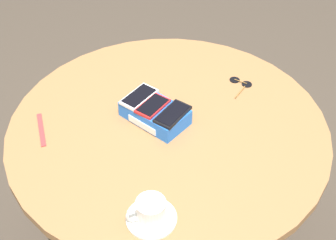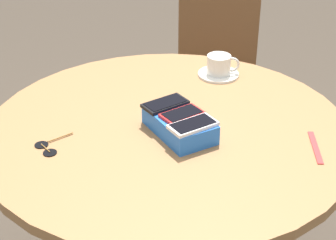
% 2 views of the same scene
% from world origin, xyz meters
% --- Properties ---
extents(round_table, '(1.07, 1.07, 0.76)m').
position_xyz_m(round_table, '(0.00, 0.00, 0.65)').
color(round_table, '#2D2D2D').
rests_on(round_table, ground_plane).
extents(phone_box, '(0.23, 0.16, 0.06)m').
position_xyz_m(phone_box, '(-0.05, -0.02, 0.79)').
color(phone_box, blue).
rests_on(phone_box, round_table).
extents(phone_white, '(0.09, 0.14, 0.01)m').
position_xyz_m(phone_white, '(-0.12, -0.03, 0.83)').
color(phone_white, silver).
rests_on(phone_white, phone_box).
extents(phone_red, '(0.09, 0.13, 0.01)m').
position_xyz_m(phone_red, '(-0.05, -0.02, 0.83)').
color(phone_red, red).
rests_on(phone_red, phone_box).
extents(phone_black, '(0.10, 0.14, 0.01)m').
position_xyz_m(phone_black, '(0.02, -0.00, 0.83)').
color(phone_black, black).
rests_on(phone_black, phone_box).
extents(saucer, '(0.14, 0.14, 0.01)m').
position_xyz_m(saucer, '(0.26, -0.28, 0.77)').
color(saucer, silver).
rests_on(saucer, round_table).
extents(coffee_cup, '(0.08, 0.11, 0.07)m').
position_xyz_m(coffee_cup, '(0.26, -0.29, 0.81)').
color(coffee_cup, silver).
rests_on(coffee_cup, saucer).
extents(lanyard_strap, '(0.16, 0.08, 0.00)m').
position_xyz_m(lanyard_strap, '(-0.25, -0.33, 0.77)').
color(lanyard_strap, red).
rests_on(lanyard_strap, round_table).
extents(sunglasses, '(0.10, 0.11, 0.01)m').
position_xyz_m(sunglasses, '(0.01, 0.35, 0.77)').
color(sunglasses, black).
rests_on(sunglasses, round_table).
extents(chair_near_window, '(0.53, 0.53, 0.86)m').
position_xyz_m(chair_near_window, '(0.75, -0.50, 0.46)').
color(chair_near_window, brown).
rests_on(chair_near_window, ground_plane).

